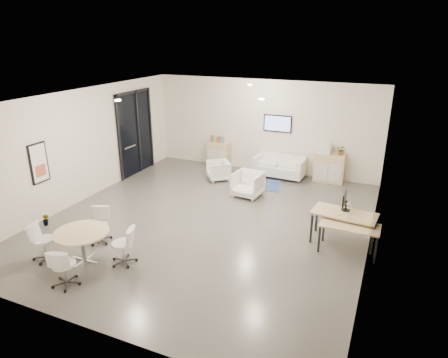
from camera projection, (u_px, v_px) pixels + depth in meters
The scene contains 21 objects.
room_shell at pixel (207, 163), 9.97m from camera, with size 9.60×10.60×4.80m.
glass_door at pixel (135, 131), 13.65m from camera, with size 0.09×1.90×2.85m.
artwork at pixel (39, 163), 10.11m from camera, with size 0.05×0.54×1.04m.
wall_tv at pixel (278, 124), 13.57m from camera, with size 0.98×0.06×0.58m.
ceiling_spots at pixel (214, 94), 10.22m from camera, with size 3.14×4.14×0.03m.
sideboard_left at pixel (219, 154), 14.65m from camera, with size 0.81×0.42×0.91m.
sideboard_right at pixel (329, 168), 13.11m from camera, with size 0.96×0.46×0.96m.
books at pixel (218, 139), 14.47m from camera, with size 0.47×0.14×0.22m.
printer at pixel (324, 148), 12.98m from camera, with size 0.49×0.42×0.33m.
loveseat at pixel (280, 167), 13.63m from camera, with size 1.72×0.92×0.63m.
blue_rug at pixel (255, 184), 13.03m from camera, with size 1.61×1.07×0.01m, color navy.
armchair_left at pixel (218, 170), 13.33m from camera, with size 0.69×0.65×0.71m, color silver.
armchair_right at pixel (248, 183), 11.96m from camera, with size 0.81×0.76×0.83m, color silver.
desk_rear at pixel (344, 216), 9.21m from camera, with size 1.51×0.86×0.75m.
desk_front at pixel (350, 228), 8.82m from camera, with size 1.29×0.65×0.67m.
monitor at pixel (345, 201), 9.25m from camera, with size 0.20×0.50×0.44m.
round_table at pixel (82, 235), 8.44m from camera, with size 1.16×1.16×0.71m.
meeting_chairs at pixel (83, 244), 8.52m from camera, with size 2.38×2.38×0.82m.
plant_cabinet at pixel (342, 151), 12.78m from camera, with size 0.29×0.33×0.26m, color #3F7F3F.
plant_floor at pixel (46, 223), 10.23m from camera, with size 0.18×0.33×0.15m, color #3F7F3F.
cup at pixel (339, 217), 9.03m from camera, with size 0.12×0.10×0.12m, color white.
Camera 1 is at (4.18, -8.54, 4.65)m, focal length 32.00 mm.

